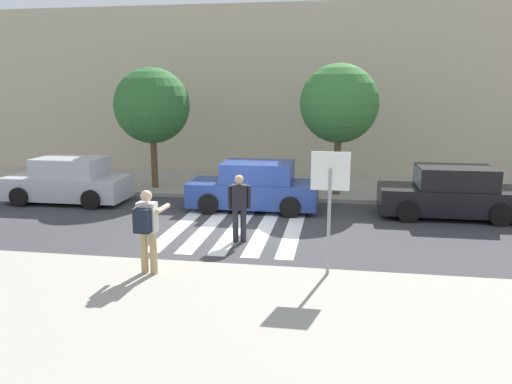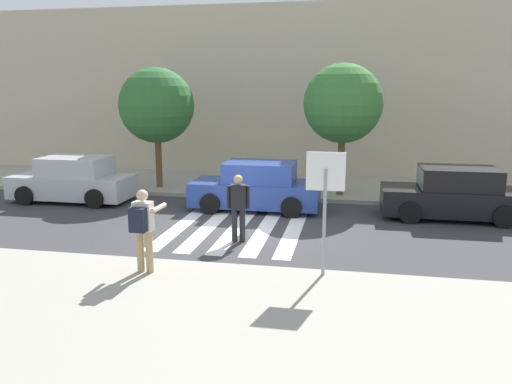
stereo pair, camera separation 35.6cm
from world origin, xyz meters
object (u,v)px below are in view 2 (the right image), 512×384
Objects in this scene: parked_car_silver at (73,180)px; street_tree_center at (343,104)px; pedestrian_crossing at (238,204)px; parked_car_black at (454,195)px; street_tree_west at (157,106)px; stop_sign at (325,187)px; photographer_with_backpack at (143,224)px; parked_car_blue at (257,187)px.

parked_car_silver is 9.65m from street_tree_center.
pedestrian_crossing reaches higher than parked_car_black.
street_tree_west reaches higher than parked_car_black.
street_tree_center reaches higher than stop_sign.
parked_car_black is at bearing 41.67° from photographer_with_backpack.
street_tree_center is (2.59, 2.17, 2.60)m from parked_car_blue.
stop_sign is 1.45× the size of photographer_with_backpack.
pedestrian_crossing is 7.49m from parked_car_silver.
photographer_with_backpack is 0.39× the size of street_tree_west.
street_tree_west is at bearing 129.58° from stop_sign.
stop_sign is at bearing -50.42° from street_tree_west.
street_tree_center is (3.72, 8.51, 2.15)m from photographer_with_backpack.
stop_sign reaches higher than photographer_with_backpack.
parked_car_blue is (1.13, 6.34, -0.44)m from photographer_with_backpack.
parked_car_black is at bearing -0.00° from parked_car_blue.
parked_car_blue is 4.26m from street_tree_center.
parked_car_blue is (-0.19, 3.48, -0.25)m from pedestrian_crossing.
street_tree_center is at bearing 89.04° from stop_sign.
street_tree_center reaches higher than parked_car_black.
stop_sign is 0.61× the size of parked_car_blue.
parked_car_silver and parked_car_blue have the same top height.
parked_car_silver is 4.06m from street_tree_west.
parked_car_blue is at bearing -140.14° from street_tree_center.
pedestrian_crossing is 3.50m from parked_car_blue.
parked_car_black is 0.92× the size of street_tree_west.
pedestrian_crossing is 7.64m from street_tree_west.
photographer_with_backpack is at bearing -100.10° from parked_car_blue.
parked_car_blue is at bearing 93.07° from pedestrian_crossing.
pedestrian_crossing is 6.58m from street_tree_center.
parked_car_blue is at bearing 180.00° from parked_car_black.
parked_car_silver is 1.00× the size of parked_car_black.
pedestrian_crossing is 0.38× the size of street_tree_center.
street_tree_center reaches higher than pedestrian_crossing.
street_tree_west is (-4.24, 2.33, 2.48)m from parked_car_blue.
photographer_with_backpack is 3.15m from pedestrian_crossing.
photographer_with_backpack is at bearing -50.04° from parked_car_silver.
street_tree_west reaches higher than parked_car_silver.
photographer_with_backpack is 9.53m from street_tree_center.
street_tree_center is (0.13, 7.94, 1.36)m from stop_sign.
photographer_with_backpack is 6.46m from parked_car_blue.
pedestrian_crossing is 0.42× the size of parked_car_black.
pedestrian_crossing is 0.42× the size of parked_car_blue.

